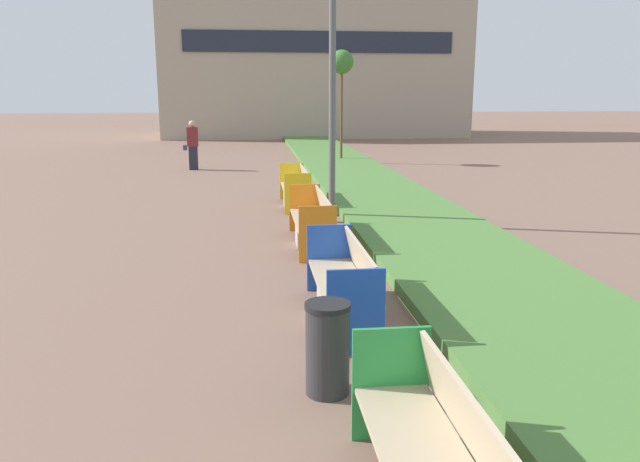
% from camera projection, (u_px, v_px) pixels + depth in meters
% --- Properties ---
extents(planter_grass_strip, '(2.80, 120.00, 0.18)m').
position_uv_depth(planter_grass_strip, '(422.00, 228.00, 12.39)').
color(planter_grass_strip, '#4C7A38').
rests_on(planter_grass_strip, ground).
extents(building_backdrop, '(18.62, 8.51, 10.15)m').
position_uv_depth(building_backdrop, '(313.00, 55.00, 40.10)').
color(building_backdrop, tan).
rests_on(building_backdrop, ground).
extents(bench_blue_frame, '(0.65, 2.26, 0.94)m').
position_uv_depth(bench_blue_frame, '(344.00, 289.00, 7.62)').
color(bench_blue_frame, '#9E9B96').
rests_on(bench_blue_frame, ground).
extents(bench_orange_frame, '(0.65, 2.47, 0.94)m').
position_uv_depth(bench_orange_frame, '(313.00, 224.00, 11.31)').
color(bench_orange_frame, '#9E9B96').
rests_on(bench_orange_frame, ground).
extents(bench_yellow_frame, '(0.65, 2.15, 0.94)m').
position_uv_depth(bench_yellow_frame, '(296.00, 191.00, 15.22)').
color(bench_yellow_frame, '#9E9B96').
rests_on(bench_yellow_frame, ground).
extents(litter_bin, '(0.42, 0.42, 0.87)m').
position_uv_depth(litter_bin, '(328.00, 348.00, 5.69)').
color(litter_bin, '#2D2D30').
rests_on(litter_bin, ground).
extents(sapling_tree_far, '(0.91, 0.91, 4.33)m').
position_uv_depth(sapling_tree_far, '(342.00, 64.00, 23.97)').
color(sapling_tree_far, brown).
rests_on(sapling_tree_far, ground).
extents(pedestrian_walking, '(0.53, 0.24, 1.75)m').
position_uv_depth(pedestrian_walking, '(193.00, 145.00, 22.30)').
color(pedestrian_walking, '#232633').
rests_on(pedestrian_walking, ground).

